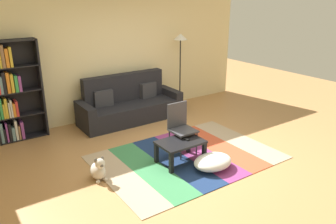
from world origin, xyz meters
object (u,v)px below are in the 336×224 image
couch (129,105)px  bookshelf (11,93)px  folding_chair (180,124)px  coffee_table (180,145)px  standing_lamp (180,46)px  tv_remote (185,139)px  pouf (213,162)px  dog (98,170)px

couch → bookshelf: (-2.29, 0.28, 0.59)m
folding_chair → coffee_table: bearing=-84.8°
coffee_table → standing_lamp: 3.17m
bookshelf → folding_chair: bearing=-44.5°
coffee_table → tv_remote: tv_remote is taller
standing_lamp → tv_remote: size_ratio=11.86×
bookshelf → pouf: (2.34, -2.99, -0.80)m
pouf → dog: bearing=156.2°
coffee_table → standing_lamp: standing_lamp is taller
bookshelf → tv_remote: (2.14, -2.53, -0.52)m
pouf → dog: (-1.65, 0.73, 0.04)m
pouf → standing_lamp: standing_lamp is taller
bookshelf → coffee_table: size_ratio=2.53×
coffee_table → tv_remote: size_ratio=4.98×
coffee_table → bookshelf: bearing=128.7°
couch → standing_lamp: 1.87m
pouf → tv_remote: bearing=113.4°
dog → bookshelf: bearing=106.9°
coffee_table → pouf: size_ratio=1.12×
couch → pouf: couch is taller
coffee_table → dog: bearing=168.8°
bookshelf → dog: 2.49m
coffee_table → dog: size_ratio=1.88×
pouf → folding_chair: (-0.08, 0.78, 0.42)m
standing_lamp → pouf: bearing=-116.7°
standing_lamp → folding_chair: (-1.51, -2.06, -0.95)m
couch → folding_chair: couch is taller
pouf → standing_lamp: size_ratio=0.37×
couch → tv_remote: (-0.15, -2.25, 0.06)m
bookshelf → couch: bearing=-6.9°
standing_lamp → couch: bearing=-175.1°
dog → pouf: bearing=-23.8°
pouf → couch: bearing=91.0°
bookshelf → pouf: size_ratio=2.85×
bookshelf → tv_remote: size_ratio=12.62×
coffee_table → dog: 1.38m
folding_chair → couch: bearing=129.5°
bookshelf → tv_remote: bearing=-49.8°
couch → tv_remote: bearing=-93.9°
couch → bookshelf: 2.38m
standing_lamp → bookshelf: bearing=177.7°
pouf → folding_chair: size_ratio=0.74×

